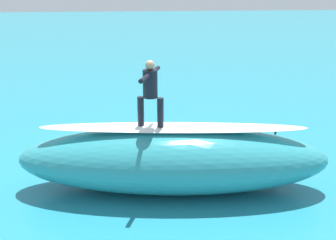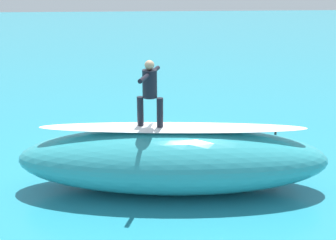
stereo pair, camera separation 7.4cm
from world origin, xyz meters
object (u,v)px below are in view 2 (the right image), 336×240
(surfboard_riding, at_px, (150,128))
(surfer_paddling, at_px, (177,135))
(surfer_riding, at_px, (150,89))
(surfboard_paddling, at_px, (181,139))
(buoy_marker, at_px, (274,153))

(surfboard_riding, bearing_deg, surfer_paddling, -88.57)
(surfboard_riding, bearing_deg, surfer_riding, -79.62)
(surfboard_paddling, height_order, buoy_marker, buoy_marker)
(surfer_paddling, bearing_deg, buoy_marker, -42.28)
(surfer_riding, distance_m, surfboard_paddling, 4.57)
(surfboard_riding, height_order, surfboard_paddling, surfboard_riding)
(surfer_paddling, bearing_deg, surfboard_paddling, -0.00)
(surfboard_riding, relative_size, surfer_riding, 1.09)
(surfer_riding, xyz_separation_m, buoy_marker, (-3.74, -1.32, -2.39))
(surfboard_riding, distance_m, surfer_paddling, 3.94)
(surfer_riding, bearing_deg, surfboard_paddling, -90.54)
(surfer_paddling, bearing_deg, surfboard_riding, -110.41)
(surfboard_riding, bearing_deg, buoy_marker, -142.11)
(surfboard_riding, height_order, surfer_paddling, surfboard_riding)
(surfboard_paddling, bearing_deg, surfer_paddling, 180.00)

